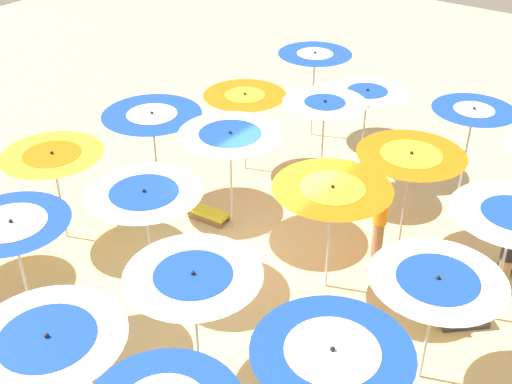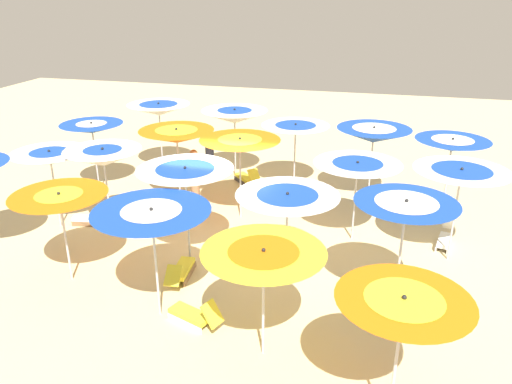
# 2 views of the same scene
# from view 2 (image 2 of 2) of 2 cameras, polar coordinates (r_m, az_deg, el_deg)

# --- Properties ---
(ground) EXTENTS (41.79, 41.79, 0.04)m
(ground) POSITION_cam_2_polar(r_m,az_deg,el_deg) (13.60, -3.04, -5.37)
(ground) COLOR beige
(beach_umbrella_1) EXTENTS (2.09, 2.09, 2.18)m
(beach_umbrella_1) POSITION_cam_2_polar(r_m,az_deg,el_deg) (11.74, -21.25, -1.15)
(beach_umbrella_1) COLOR #B2B2B7
(beach_umbrella_1) RESTS_ON ground
(beach_umbrella_2) EXTENTS (2.29, 2.29, 2.40)m
(beach_umbrella_2) POSITION_cam_2_polar(r_m,az_deg,el_deg) (9.83, -11.66, -2.94)
(beach_umbrella_2) COLOR #B2B2B7
(beach_umbrella_2) RESTS_ON ground
(beach_umbrella_3) EXTENTS (2.16, 2.16, 2.19)m
(beach_umbrella_3) POSITION_cam_2_polar(r_m,az_deg,el_deg) (8.68, 0.85, -7.85)
(beach_umbrella_3) COLOR #B2B2B7
(beach_umbrella_3) RESTS_ON ground
(beach_umbrella_4) EXTENTS (1.93, 1.93, 2.35)m
(beach_umbrella_4) POSITION_cam_2_polar(r_m,az_deg,el_deg) (7.48, 16.26, -12.45)
(beach_umbrella_4) COLOR #B2B2B7
(beach_umbrella_4) RESTS_ON ground
(beach_umbrella_5) EXTENTS (2.03, 2.03, 2.24)m
(beach_umbrella_5) POSITION_cam_2_polar(r_m,az_deg,el_deg) (14.60, -22.24, 3.58)
(beach_umbrella_5) COLOR #B2B2B7
(beach_umbrella_5) RESTS_ON ground
(beach_umbrella_6) EXTENTS (1.96, 1.96, 2.50)m
(beach_umbrella_6) POSITION_cam_2_polar(r_m,az_deg,el_deg) (13.44, -16.85, 3.75)
(beach_umbrella_6) COLOR #B2B2B7
(beach_umbrella_6) RESTS_ON ground
(beach_umbrella_7) EXTENTS (2.24, 2.24, 2.49)m
(beach_umbrella_7) POSITION_cam_2_polar(r_m,az_deg,el_deg) (11.66, -7.97, 1.76)
(beach_umbrella_7) COLOR #B2B2B7
(beach_umbrella_7) RESTS_ON ground
(beach_umbrella_8) EXTENTS (2.28, 2.28, 2.17)m
(beach_umbrella_8) POSITION_cam_2_polar(r_m,az_deg,el_deg) (10.97, 3.56, -1.13)
(beach_umbrella_8) COLOR #B2B2B7
(beach_umbrella_8) RESTS_ON ground
(beach_umbrella_9) EXTENTS (2.00, 2.00, 2.53)m
(beach_umbrella_9) POSITION_cam_2_polar(r_m,az_deg,el_deg) (10.09, 16.52, -2.08)
(beach_umbrella_9) COLOR #B2B2B7
(beach_umbrella_9) RESTS_ON ground
(beach_umbrella_10) EXTENTS (1.96, 1.96, 2.34)m
(beach_umbrella_10) POSITION_cam_2_polar(r_m,az_deg,el_deg) (16.81, -18.04, 6.85)
(beach_umbrella_10) COLOR #B2B2B7
(beach_umbrella_10) RESTS_ON ground
(beach_umbrella_11) EXTENTS (2.24, 2.24, 2.38)m
(beach_umbrella_11) POSITION_cam_2_polar(r_m,az_deg,el_deg) (15.29, -8.94, 6.25)
(beach_umbrella_11) COLOR #B2B2B7
(beach_umbrella_11) RESTS_ON ground
(beach_umbrella_12) EXTENTS (2.27, 2.27, 2.41)m
(beach_umbrella_12) POSITION_cam_2_polar(r_m,az_deg,el_deg) (14.04, -1.83, 5.35)
(beach_umbrella_12) COLOR #B2B2B7
(beach_umbrella_12) RESTS_ON ground
(beach_umbrella_13) EXTENTS (2.25, 2.25, 2.20)m
(beach_umbrella_13) POSITION_cam_2_polar(r_m,az_deg,el_deg) (13.06, 11.35, 2.42)
(beach_umbrella_13) COLOR #B2B2B7
(beach_umbrella_13) RESTS_ON ground
(beach_umbrella_14) EXTENTS (2.20, 2.20, 2.41)m
(beach_umbrella_14) POSITION_cam_2_polar(r_m,az_deg,el_deg) (12.63, 22.10, 1.55)
(beach_umbrella_14) COLOR #B2B2B7
(beach_umbrella_14) RESTS_ON ground
(beach_umbrella_15) EXTENTS (2.17, 2.17, 2.55)m
(beach_umbrella_15) POSITION_cam_2_polar(r_m,az_deg,el_deg) (18.07, -10.91, 9.14)
(beach_umbrella_15) COLOR #B2B2B7
(beach_umbrella_15) RESTS_ON ground
(beach_umbrella_16) EXTENTS (2.24, 2.24, 2.49)m
(beach_umbrella_16) POSITION_cam_2_polar(r_m,az_deg,el_deg) (17.12, -2.43, 8.52)
(beach_umbrella_16) COLOR #B2B2B7
(beach_umbrella_16) RESTS_ON ground
(beach_umbrella_17) EXTENTS (2.18, 2.18, 2.24)m
(beach_umbrella_17) POSITION_cam_2_polar(r_m,az_deg,el_deg) (16.27, 4.48, 7.03)
(beach_umbrella_17) COLOR #B2B2B7
(beach_umbrella_17) RESTS_ON ground
(beach_umbrella_18) EXTENTS (2.22, 2.22, 2.41)m
(beach_umbrella_18) POSITION_cam_2_polar(r_m,az_deg,el_deg) (15.59, 13.13, 6.29)
(beach_umbrella_18) COLOR #B2B2B7
(beach_umbrella_18) RESTS_ON ground
(beach_umbrella_19) EXTENTS (1.98, 1.98, 2.51)m
(beach_umbrella_19) POSITION_cam_2_polar(r_m,az_deg,el_deg) (14.64, 21.25, 4.95)
(beach_umbrella_19) COLOR #B2B2B7
(beach_umbrella_19) RESTS_ON ground
(lounger_0) EXTENTS (0.77, 1.25, 0.66)m
(lounger_0) POSITION_cam_2_polar(r_m,az_deg,el_deg) (10.41, -7.03, -13.61)
(lounger_0) COLOR silver
(lounger_0) RESTS_ON ground
(lounger_1) EXTENTS (1.36, 0.47, 0.57)m
(lounger_1) POSITION_cam_2_polar(r_m,az_deg,el_deg) (11.89, -8.45, -8.75)
(lounger_1) COLOR olive
(lounger_1) RESTS_ON ground
(lounger_2) EXTENTS (1.18, 1.15, 0.66)m
(lounger_2) POSITION_cam_2_polar(r_m,az_deg,el_deg) (17.18, -1.03, 1.59)
(lounger_2) COLOR #333338
(lounger_2) RESTS_ON ground
(lounger_3) EXTENTS (0.71, 1.33, 0.68)m
(lounger_3) POSITION_cam_2_polar(r_m,az_deg,el_deg) (18.30, -8.06, 2.68)
(lounger_3) COLOR olive
(lounger_3) RESTS_ON ground
(lounger_4) EXTENTS (1.16, 0.52, 0.63)m
(lounger_4) POSITION_cam_2_polar(r_m,az_deg,el_deg) (14.04, 20.52, -4.90)
(lounger_4) COLOR silver
(lounger_4) RESTS_ON ground
(lounger_5) EXTENTS (0.53, 1.35, 0.57)m
(lounger_5) POSITION_cam_2_polar(r_m,az_deg,el_deg) (15.00, -17.92, -2.82)
(lounger_5) COLOR olive
(lounger_5) RESTS_ON ground
(beachgoer_0) EXTENTS (0.30, 0.30, 1.79)m
(beachgoer_0) POSITION_cam_2_polar(r_m,az_deg,el_deg) (17.63, -5.26, 4.56)
(beachgoer_0) COLOR #A3704C
(beachgoer_0) RESTS_ON ground
(beachgoer_1) EXTENTS (0.30, 0.30, 1.83)m
(beachgoer_1) POSITION_cam_2_polar(r_m,az_deg,el_deg) (15.21, -6.92, 1.67)
(beachgoer_1) COLOR #A3704C
(beachgoer_1) RESTS_ON ground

